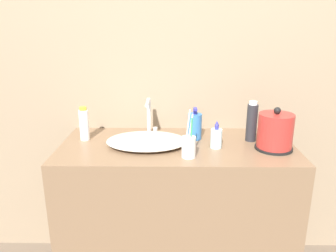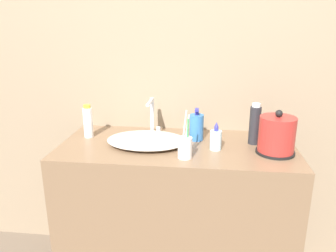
# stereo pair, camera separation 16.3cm
# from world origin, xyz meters

# --- Properties ---
(wall_back) EXTENTS (6.00, 0.04, 2.60)m
(wall_back) POSITION_xyz_m (0.00, 0.57, 1.30)
(wall_back) COLOR gray
(wall_back) RESTS_ON ground_plane
(vanity_counter) EXTENTS (1.20, 0.55, 0.82)m
(vanity_counter) POSITION_xyz_m (0.00, 0.28, 0.41)
(vanity_counter) COLOR brown
(vanity_counter) RESTS_ON ground_plane
(sink_basin) EXTENTS (0.41, 0.30, 0.05)m
(sink_basin) POSITION_xyz_m (-0.16, 0.26, 0.84)
(sink_basin) COLOR silver
(sink_basin) RESTS_ON vanity_counter
(faucet) EXTENTS (0.06, 0.15, 0.21)m
(faucet) POSITION_xyz_m (-0.15, 0.42, 0.94)
(faucet) COLOR silver
(faucet) RESTS_ON vanity_counter
(electric_kettle) EXTENTS (0.18, 0.18, 0.21)m
(electric_kettle) POSITION_xyz_m (0.48, 0.22, 0.91)
(electric_kettle) COLOR black
(electric_kettle) RESTS_ON vanity_counter
(toothbrush_cup) EXTENTS (0.07, 0.07, 0.23)m
(toothbrush_cup) POSITION_xyz_m (0.05, 0.11, 0.87)
(toothbrush_cup) COLOR silver
(toothbrush_cup) RESTS_ON vanity_counter
(lotion_bottle) EXTENTS (0.07, 0.07, 0.17)m
(lotion_bottle) POSITION_xyz_m (0.10, 0.37, 0.89)
(lotion_bottle) COLOR #3370B7
(lotion_bottle) RESTS_ON vanity_counter
(shampoo_bottle) EXTENTS (0.06, 0.06, 0.14)m
(shampoo_bottle) POSITION_xyz_m (0.20, 0.24, 0.87)
(shampoo_bottle) COLOR silver
(shampoo_bottle) RESTS_ON vanity_counter
(mouthwash_bottle) EXTENTS (0.06, 0.06, 0.21)m
(mouthwash_bottle) POSITION_xyz_m (0.39, 0.34, 0.92)
(mouthwash_bottle) COLOR #28282D
(mouthwash_bottle) RESTS_ON vanity_counter
(hand_cream_bottle) EXTENTS (0.05, 0.05, 0.18)m
(hand_cream_bottle) POSITION_xyz_m (-0.49, 0.35, 0.91)
(hand_cream_bottle) COLOR white
(hand_cream_bottle) RESTS_ON vanity_counter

